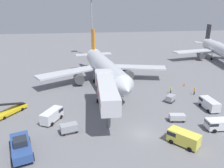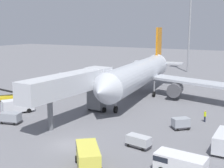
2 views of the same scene
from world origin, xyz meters
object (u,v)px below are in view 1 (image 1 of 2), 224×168
object	(u,v)px
service_van_far_left	(209,103)
baggage_cart_near_left	(171,98)
service_van_far_center	(52,115)
jet_bridge	(106,89)
service_van_outer_left	(219,124)
ground_crew_worker_foreground	(171,90)
belt_loader_truck	(10,110)
baggage_cart_far_right	(69,128)
ground_crew_worker_midground	(194,91)
pushback_tug	(21,147)
baggage_cart_outer_right	(177,117)
airplane_at_gate	(104,67)
service_van_near_right	(183,137)
apron_light_mast	(92,14)
airplane_background	(220,50)
safety_cone_alpha	(184,84)

from	to	relation	value
service_van_far_left	baggage_cart_near_left	distance (m)	7.57
service_van_far_center	jet_bridge	bearing A→B (deg)	7.25
service_van_outer_left	ground_crew_worker_foreground	xyz separation A→B (m)	(-1.26, 16.60, -0.16)
belt_loader_truck	service_van_far_center	bearing A→B (deg)	-26.57
baggage_cart_far_right	ground_crew_worker_foreground	distance (m)	26.97
service_van_far_center	baggage_cart_far_right	size ratio (longest dim) A/B	1.64
ground_crew_worker_midground	baggage_cart_far_right	bearing A→B (deg)	-157.03
service_van_far_center	ground_crew_worker_midground	xyz separation A→B (m)	(31.33, 7.59, -0.28)
pushback_tug	ground_crew_worker_midground	size ratio (longest dim) A/B	3.94
baggage_cart_outer_right	ground_crew_worker_midground	bearing A→B (deg)	49.94
airplane_at_gate	service_van_outer_left	distance (m)	31.17
airplane_at_gate	baggage_cart_far_right	bearing A→B (deg)	-110.34
airplane_at_gate	service_van_near_right	size ratio (longest dim) A/B	7.86
baggage_cart_near_left	service_van_near_right	bearing A→B (deg)	-106.98
service_van_far_center	apron_light_mast	bearing A→B (deg)	78.20
baggage_cart_near_left	baggage_cart_outer_right	world-z (taller)	baggage_cart_near_left
service_van_far_left	baggage_cart_near_left	xyz separation A→B (m)	(-6.12, 4.44, -0.35)
service_van_far_center	service_van_outer_left	distance (m)	28.50
ground_crew_worker_midground	airplane_background	distance (m)	40.96
airplane_at_gate	service_van_outer_left	world-z (taller)	airplane_at_gate
safety_cone_alpha	jet_bridge	bearing A→B (deg)	-150.59
baggage_cart_outer_right	airplane_background	xyz separation A→B (m)	(36.31, 41.98, 3.49)
jet_bridge	service_van_far_left	bearing A→B (deg)	-3.09
service_van_near_right	apron_light_mast	distance (m)	67.58
pushback_tug	jet_bridge	bearing A→B (deg)	37.85
service_van_outer_left	safety_cone_alpha	size ratio (longest dim) A/B	6.52
baggage_cart_outer_right	service_van_near_right	bearing A→B (deg)	-108.56
airplane_at_gate	ground_crew_worker_midground	size ratio (longest dim) A/B	21.48
service_van_far_left	ground_crew_worker_foreground	bearing A→B (deg)	114.03
baggage_cart_far_right	pushback_tug	bearing A→B (deg)	-144.27
service_van_near_right	baggage_cart_near_left	xyz separation A→B (m)	(4.56, 14.94, -0.37)
belt_loader_truck	ground_crew_worker_foreground	size ratio (longest dim) A/B	3.87
safety_cone_alpha	apron_light_mast	distance (m)	48.83
service_van_near_right	service_van_far_left	size ratio (longest dim) A/B	1.01
baggage_cart_outer_right	safety_cone_alpha	world-z (taller)	baggage_cart_outer_right
jet_bridge	service_van_far_center	distance (m)	10.63
pushback_tug	baggage_cart_far_right	distance (m)	7.83
belt_loader_truck	ground_crew_worker_midground	distance (m)	39.71
jet_bridge	ground_crew_worker_midground	world-z (taller)	jet_bridge
service_van_outer_left	apron_light_mast	size ratio (longest dim) A/B	0.19
airplane_at_gate	baggage_cart_outer_right	size ratio (longest dim) A/B	13.09
pushback_tug	apron_light_mast	bearing A→B (deg)	76.94
baggage_cart_far_right	baggage_cart_outer_right	world-z (taller)	baggage_cart_far_right
service_van_near_right	ground_crew_worker_midground	size ratio (longest dim) A/B	2.73
airplane_at_gate	ground_crew_worker_midground	world-z (taller)	airplane_at_gate
service_van_far_center	baggage_cart_outer_right	world-z (taller)	service_van_far_center
airplane_background	service_van_near_right	bearing A→B (deg)	-128.37
jet_bridge	airplane_background	world-z (taller)	airplane_background
safety_cone_alpha	service_van_far_left	bearing A→B (deg)	-96.75
ground_crew_worker_midground	safety_cone_alpha	bearing A→B (deg)	84.48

